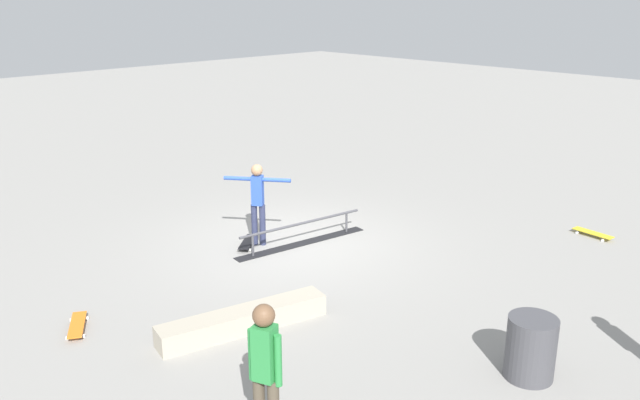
{
  "coord_description": "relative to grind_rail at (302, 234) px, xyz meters",
  "views": [
    {
      "loc": [
        7.9,
        8.85,
        4.66
      ],
      "look_at": [
        -0.11,
        0.64,
        1.0
      ],
      "focal_mm": 36.87,
      "sensor_mm": 36.0,
      "label": 1
    }
  ],
  "objects": [
    {
      "name": "bystander_green_shirt",
      "position": [
        4.31,
        4.12,
        0.77
      ],
      "size": [
        0.27,
        0.38,
        1.7
      ],
      "rotation": [
        0.0,
        0.0,
        1.95
      ],
      "color": "brown",
      "rests_on": "ground_plane"
    },
    {
      "name": "trash_bin",
      "position": [
        1.06,
        5.36,
        0.22
      ],
      "size": [
        0.62,
        0.62,
        0.82
      ],
      "primitive_type": "cylinder",
      "color": "#47474C",
      "rests_on": "ground_plane"
    },
    {
      "name": "skater_main",
      "position": [
        0.61,
        -0.55,
        0.73
      ],
      "size": [
        0.82,
        1.07,
        1.59
      ],
      "rotation": [
        0.0,
        0.0,
        2.21
      ],
      "color": "#2D3351",
      "rests_on": "ground_plane"
    },
    {
      "name": "loose_skateboard_yellow",
      "position": [
        -4.4,
        3.76,
        -0.12
      ],
      "size": [
        0.32,
        0.82,
        0.09
      ],
      "rotation": [
        0.0,
        0.0,
        4.61
      ],
      "color": "yellow",
      "rests_on": "ground_plane"
    },
    {
      "name": "grind_rail",
      "position": [
        0.0,
        0.0,
        0.0
      ],
      "size": [
        2.88,
        0.67,
        0.44
      ],
      "rotation": [
        0.0,
        0.0,
        -0.15
      ],
      "color": "black",
      "rests_on": "ground_plane"
    },
    {
      "name": "skate_ledge",
      "position": [
        2.9,
        1.9,
        -0.04
      ],
      "size": [
        2.55,
        0.99,
        0.31
      ],
      "primitive_type": "cube",
      "rotation": [
        0.0,
        0.0,
        -0.23
      ],
      "color": "#B2A893",
      "rests_on": "ground_plane"
    },
    {
      "name": "loose_skateboard_orange",
      "position": [
        4.61,
        0.22,
        -0.12
      ],
      "size": [
        0.58,
        0.79,
        0.09
      ],
      "rotation": [
        0.0,
        0.0,
        1.04
      ],
      "color": "orange",
      "rests_on": "ground_plane"
    },
    {
      "name": "ground_plane",
      "position": [
        0.11,
        -0.14,
        -0.19
      ],
      "size": [
        60.0,
        60.0,
        0.0
      ],
      "primitive_type": "plane",
      "color": "gray"
    },
    {
      "name": "skateboard_main",
      "position": [
        0.82,
        -0.64,
        -0.12
      ],
      "size": [
        0.75,
        0.66,
        0.09
      ],
      "rotation": [
        0.0,
        0.0,
        3.82
      ],
      "color": "black",
      "rests_on": "ground_plane"
    }
  ]
}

